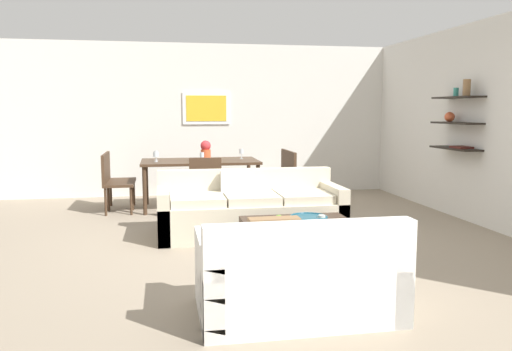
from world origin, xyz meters
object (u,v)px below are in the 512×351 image
Objects in this scene: decorative_bowl at (308,219)px; dining_chair_right_far at (279,172)px; loveseat_white at (297,276)px; coffee_table at (300,242)px; dining_chair_left_near at (113,180)px; wine_glass_left_near at (156,155)px; dining_chair_left_far at (115,176)px; candle_jar at (322,219)px; dining_chair_foot at (205,184)px; sofa_beige at (250,211)px; dining_chair_right_near at (285,176)px; wine_glass_right_far at (241,152)px; wine_glass_left_far at (156,154)px; dining_table at (200,165)px; wine_glass_foot at (202,155)px; centerpiece_vase at (206,150)px; apple_on_coffee_table at (279,219)px.

dining_chair_right_far reaches higher than decorative_bowl.
coffee_table is at bearing 73.69° from loveseat_white.
wine_glass_left_near reaches higher than dining_chair_left_near.
dining_chair_right_far is 1.00× the size of dining_chair_left_far.
candle_jar is 2.39m from dining_chair_foot.
sofa_beige is 2.54× the size of dining_chair_right_near.
wine_glass_right_far is (0.28, 4.53, 0.57)m from loveseat_white.
dining_chair_foot is 5.91× the size of wine_glass_left_far.
coffee_table is at bearing -159.05° from decorative_bowl.
coffee_table is 1.28× the size of dining_chair_right_far.
coffee_table is 3.53m from dining_chair_left_near.
dining_table is 12.11× the size of wine_glass_left_far.
centerpiece_vase is (0.09, 0.37, 0.05)m from wine_glass_foot.
wine_glass_left_near reaches higher than dining_chair_right_near.
decorative_bowl is at bearing -63.42° from wine_glass_left_far.
wine_glass_right_far is (0.20, 2.00, 0.57)m from sofa_beige.
dining_chair_right_near reaches higher than decorative_bowl.
loveseat_white is 3.71× the size of decorative_bowl.
dining_chair_right_far is at bearing 84.90° from candle_jar.
dining_chair_foot is (-1.31, -1.11, 0.00)m from dining_chair_right_far.
wine_glass_right_far reaches higher than loveseat_white.
dining_chair_foot is at bearing -95.93° from centerpiece_vase.
dining_chair_right_far is (0.91, 4.63, 0.21)m from loveseat_white.
apple_on_coffee_table is (-0.43, 0.07, 0.00)m from candle_jar.
wine_glass_left_far is at bearing 170.28° from dining_chair_right_near.
dining_table is 2.05× the size of dining_chair_left_far.
sofa_beige reaches higher than candle_jar.
sofa_beige is 5.66× the size of decorative_bowl.
dining_chair_right_far is 2.65m from dining_chair_left_near.
wine_glass_foot is at bearing -90.00° from dining_table.
dining_chair_left_far reaches higher than candle_jar.
dining_chair_right_near is at bearing 0.00° from dining_chair_left_near.
centerpiece_vase reaches higher than coffee_table.
wine_glass_left_far is 0.78m from centerpiece_vase.
wine_glass_right_far is (0.67, 1.01, 0.36)m from dining_chair_foot.
dining_chair_right_near is 5.56× the size of wine_glass_foot.
decorative_bowl is (0.42, -1.13, 0.12)m from sofa_beige.
sofa_beige is 1.24× the size of dining_table.
wine_glass_left_far is at bearing 90.00° from wine_glass_left_near.
centerpiece_vase is at bearing 84.07° from dining_chair_foot.
dining_table is 2.05× the size of dining_chair_right_far.
wine_glass_foot reaches higher than sofa_beige.
wine_glass_foot is at bearing -170.98° from dining_chair_right_near.
wine_glass_right_far reaches higher than sofa_beige.
wine_glass_left_near is at bearing 8.80° from dining_chair_left_near.
loveseat_white is at bearing -91.65° from sofa_beige.
dining_chair_foot is 0.59m from wine_glass_foot.
decorative_bowl is 0.45× the size of dining_chair_right_near.
coffee_table is (0.33, -1.16, -0.10)m from sofa_beige.
dining_table is 11.97× the size of wine_glass_left_near.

